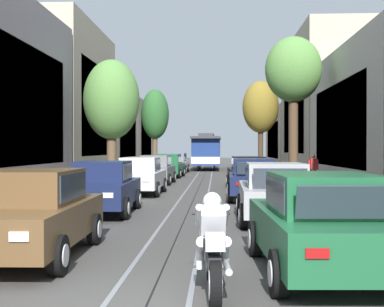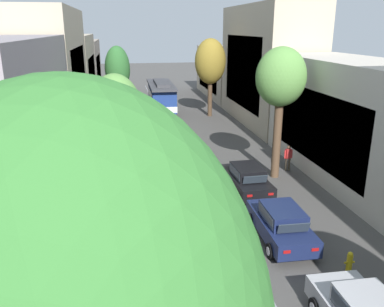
{
  "view_description": "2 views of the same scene",
  "coord_description": "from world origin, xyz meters",
  "views": [
    {
      "loc": [
        0.87,
        -6.07,
        1.97
      ],
      "look_at": [
        -0.31,
        19.8,
        1.72
      ],
      "focal_mm": 49.55,
      "sensor_mm": 36.0,
      "label": 1
    },
    {
      "loc": [
        -4.07,
        -0.2,
        8.78
      ],
      "look_at": [
        0.0,
        23.25,
        1.24
      ],
      "focal_mm": 37.4,
      "sensor_mm": 36.0,
      "label": 2
    }
  ],
  "objects": [
    {
      "name": "fire_hydrant",
      "position": [
        3.94,
        11.58,
        0.42
      ],
      "size": [
        0.4,
        0.22,
        0.84
      ],
      "color": "gold",
      "rests_on": "ground"
    },
    {
      "name": "cable_car_trolley",
      "position": [
        0.0,
        42.35,
        1.66
      ],
      "size": [
        2.66,
        9.15,
        3.28
      ],
      "color": "navy",
      "rests_on": "ground"
    },
    {
      "name": "parked_car_green_fifth_left",
      "position": [
        -2.37,
        29.76,
        0.8
      ],
      "size": [
        2.12,
        4.41,
        1.58
      ],
      "color": "#1E6038",
      "rests_on": "ground"
    },
    {
      "name": "pedestrian_on_left_pavement",
      "position": [
        6.07,
        22.5,
        0.94
      ],
      "size": [
        0.55,
        0.29,
        1.66
      ],
      "color": "#4C4233",
      "rests_on": "ground"
    },
    {
      "name": "parked_car_white_mid_left",
      "position": [
        -2.38,
        16.41,
        0.8
      ],
      "size": [
        2.03,
        4.37,
        1.58
      ],
      "color": "silver",
      "rests_on": "ground"
    },
    {
      "name": "trolley_track_rails",
      "position": [
        0.0,
        28.54,
        0.0
      ],
      "size": [
        1.14,
        69.07,
        0.01
      ],
      "color": "gray",
      "rests_on": "ground"
    },
    {
      "name": "parked_car_brown_near_left",
      "position": [
        -2.47,
        3.31,
        0.8
      ],
      "size": [
        2.07,
        4.39,
        1.58
      ],
      "color": "brown",
      "rests_on": "ground"
    },
    {
      "name": "ground_plane",
      "position": [
        0.0,
        24.43,
        0.0
      ],
      "size": [
        160.0,
        160.0,
        0.0
      ],
      "primitive_type": "plane",
      "color": "#4C4947"
    },
    {
      "name": "parked_car_green_near_right",
      "position": [
        2.52,
        2.27,
        0.8
      ],
      "size": [
        2.12,
        4.41,
        1.58
      ],
      "color": "#1E6038",
      "rests_on": "ground"
    },
    {
      "name": "building_facade_left",
      "position": [
        -9.63,
        28.38,
        4.14
      ],
      "size": [
        5.91,
        60.77,
        9.99
      ],
      "color": "gray",
      "rests_on": "ground"
    },
    {
      "name": "parked_car_grey_fourth_left",
      "position": [
        -2.49,
        23.13,
        0.8
      ],
      "size": [
        2.06,
        4.39,
        1.58
      ],
      "color": "slate",
      "rests_on": "ground"
    },
    {
      "name": "street_tree_kerb_right_mid",
      "position": [
        4.68,
        39.5,
        5.46
      ],
      "size": [
        3.11,
        2.97,
        7.75
      ],
      "color": "#4C3826",
      "rests_on": "ground"
    },
    {
      "name": "street_tree_kerb_right_second",
      "position": [
        4.87,
        21.6,
        5.91
      ],
      "size": [
        2.92,
        2.59,
        7.77
      ],
      "color": "brown",
      "rests_on": "ground"
    },
    {
      "name": "parked_car_navy_mid_right",
      "position": [
        2.29,
        14.24,
        0.8
      ],
      "size": [
        2.07,
        4.39,
        1.58
      ],
      "color": "#19234C",
      "rests_on": "ground"
    },
    {
      "name": "street_tree_kerb_left_mid",
      "position": [
        -4.46,
        39.84,
        4.86
      ],
      "size": [
        2.42,
        2.57,
        7.1
      ],
      "color": "brown",
      "rests_on": "ground"
    },
    {
      "name": "parked_car_black_fourth_right",
      "position": [
        2.41,
        19.52,
        0.8
      ],
      "size": [
        2.08,
        4.39,
        1.58
      ],
      "color": "black",
      "rests_on": "ground"
    },
    {
      "name": "parked_car_grey_sixth_left",
      "position": [
        -2.37,
        36.21,
        0.8
      ],
      "size": [
        2.12,
        4.41,
        1.58
      ],
      "color": "slate",
      "rests_on": "ground"
    },
    {
      "name": "parked_car_navy_second_left",
      "position": [
        -2.55,
        9.74,
        0.8
      ],
      "size": [
        2.08,
        4.39,
        1.58
      ],
      "color": "#19234C",
      "rests_on": "ground"
    },
    {
      "name": "building_facade_right",
      "position": [
        9.45,
        24.74,
        4.55
      ],
      "size": [
        5.83,
        60.77,
        10.72
      ],
      "color": "#BCAD93",
      "rests_on": "ground"
    },
    {
      "name": "street_tree_kerb_left_second",
      "position": [
        -4.5,
        20.88,
        4.41
      ],
      "size": [
        2.87,
        2.85,
        6.53
      ],
      "color": "brown",
      "rests_on": "ground"
    },
    {
      "name": "parked_car_silver_second_right",
      "position": [
        2.44,
        8.14,
        0.8
      ],
      "size": [
        2.05,
        4.38,
        1.58
      ],
      "color": "#B7B7BC",
      "rests_on": "ground"
    },
    {
      "name": "motorcycle_with_rider",
      "position": [
        0.82,
        1.07,
        0.65
      ],
      "size": [
        0.56,
        1.99,
        1.37
      ],
      "color": "black",
      "rests_on": "ground"
    }
  ]
}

